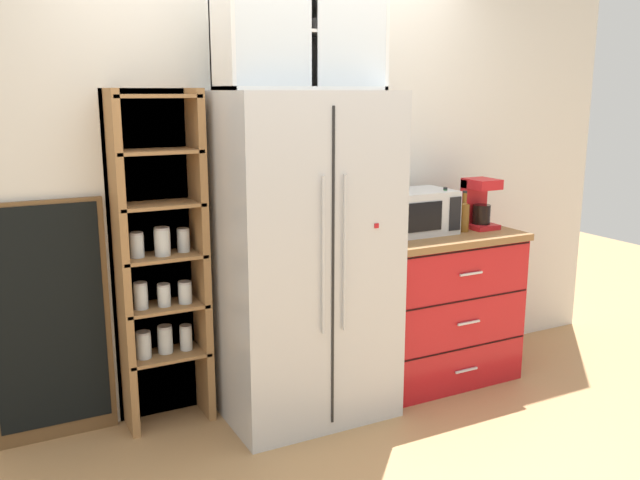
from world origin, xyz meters
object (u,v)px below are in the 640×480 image
object	(u,v)px
microwave	(415,212)
chalkboard_menu	(49,323)
coffee_maker	(478,203)
bottle_amber	(464,214)
bottle_green	(444,213)
refrigerator	(304,258)
mug_navy	(434,223)

from	to	relation	value
microwave	chalkboard_menu	bearing A→B (deg)	173.93
coffee_maker	microwave	bearing A→B (deg)	174.59
bottle_amber	bottle_green	size ratio (longest dim) A/B	0.90
refrigerator	mug_navy	world-z (taller)	refrigerator
microwave	chalkboard_menu	world-z (taller)	chalkboard_menu
mug_navy	chalkboard_menu	distance (m)	2.26
mug_navy	chalkboard_menu	size ratio (longest dim) A/B	0.09
mug_navy	bottle_amber	distance (m)	0.19
bottle_amber	chalkboard_menu	xyz separation A→B (m)	(-2.36, 0.32, -0.41)
bottle_amber	coffee_maker	bearing A→B (deg)	20.37
refrigerator	microwave	xyz separation A→B (m)	(0.79, 0.09, 0.17)
microwave	chalkboard_menu	size ratio (longest dim) A/B	0.35
microwave	refrigerator	bearing A→B (deg)	-173.78
refrigerator	bottle_green	bearing A→B (deg)	0.19
refrigerator	bottle_green	xyz separation A→B (m)	(0.94, 0.00, 0.17)
coffee_maker	bottle_amber	bearing A→B (deg)	-159.63
microwave	mug_navy	xyz separation A→B (m)	(0.15, 0.01, -0.09)
microwave	bottle_green	world-z (taller)	bottle_green
bottle_green	chalkboard_menu	world-z (taller)	chalkboard_menu
microwave	coffee_maker	bearing A→B (deg)	-5.41
chalkboard_menu	coffee_maker	bearing A→B (deg)	-5.95
mug_navy	bottle_green	size ratio (longest dim) A/B	0.42
bottle_green	chalkboard_menu	size ratio (longest dim) A/B	0.22
mug_navy	chalkboard_menu	xyz separation A→B (m)	(-2.23, 0.21, -0.35)
refrigerator	coffee_maker	distance (m)	1.25
bottle_amber	chalkboard_menu	size ratio (longest dim) A/B	0.20
microwave	mug_navy	size ratio (longest dim) A/B	3.72
microwave	bottle_green	distance (m)	0.17
coffee_maker	chalkboard_menu	xyz separation A→B (m)	(-2.52, 0.26, -0.46)
bottle_green	mug_navy	bearing A→B (deg)	88.91
refrigerator	chalkboard_menu	xyz separation A→B (m)	(-1.28, 0.31, -0.26)
bottle_green	chalkboard_menu	bearing A→B (deg)	172.24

